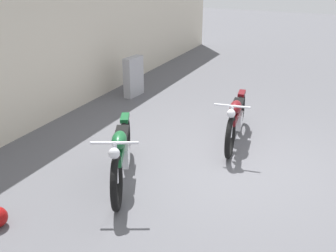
% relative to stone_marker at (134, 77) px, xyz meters
% --- Properties ---
extents(ground_plane, '(40.00, 40.00, 0.00)m').
position_rel_stone_marker_xyz_m(ground_plane, '(-2.45, -3.26, -0.48)').
color(ground_plane, '#56565B').
extents(building_wall, '(18.00, 0.30, 3.40)m').
position_rel_stone_marker_xyz_m(building_wall, '(-2.45, 0.87, 1.22)').
color(building_wall, beige).
rests_on(building_wall, ground_plane).
extents(stone_marker, '(0.59, 0.26, 0.96)m').
position_rel_stone_marker_xyz_m(stone_marker, '(0.00, 0.00, 0.00)').
color(stone_marker, '#9E9EA3').
rests_on(stone_marker, ground_plane).
extents(motorcycle_maroon, '(2.09, 0.64, 0.94)m').
position_rel_stone_marker_xyz_m(motorcycle_maroon, '(-1.55, -3.00, -0.02)').
color(motorcycle_maroon, black).
rests_on(motorcycle_maroon, ground_plane).
extents(motorcycle_green, '(2.03, 1.12, 0.99)m').
position_rel_stone_marker_xyz_m(motorcycle_green, '(-3.68, -1.88, -0.00)').
color(motorcycle_green, black).
rests_on(motorcycle_green, ground_plane).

